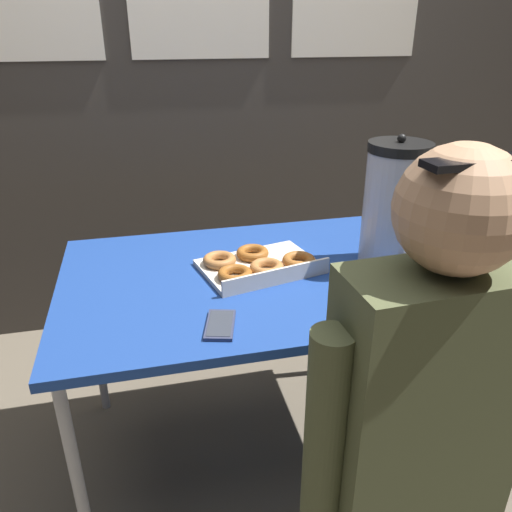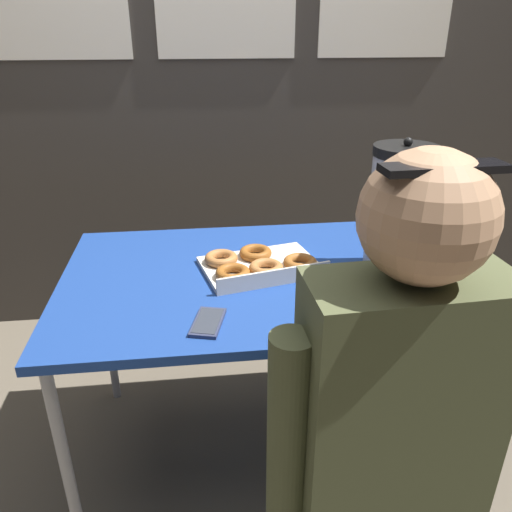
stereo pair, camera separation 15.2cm
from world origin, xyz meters
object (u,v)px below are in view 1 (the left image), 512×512
Objects in this scene: coffee_urn at (394,206)px; cell_phone at (220,325)px; person_seated at (417,445)px; donut_box at (258,265)px.

coffee_urn reaches higher than cell_phone.
person_seated is (0.36, -0.38, -0.11)m from cell_phone.
coffee_urn is at bearing 37.45° from cell_phone.
coffee_urn is 0.73m from person_seated.
cell_phone is at bearing -133.01° from donut_box.
person_seated reaches higher than donut_box.
person_seated reaches higher than coffee_urn.
cell_phone is (-0.17, -0.29, -0.01)m from donut_box.
person_seated is (-0.23, -0.63, -0.30)m from coffee_urn.
person_seated is (0.19, -0.67, -0.13)m from donut_box.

